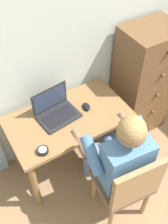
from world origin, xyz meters
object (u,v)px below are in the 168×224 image
Objects in this scene: desk at (69,126)px; dresser at (143,82)px; laptop at (56,110)px; desk_clock at (43,151)px; person_seated at (117,154)px; computer_mouse at (86,107)px; chair at (127,185)px.

desk is 0.94m from dresser.
laptop reaches higher than desk.
desk_clock is at bearing -147.51° from desk.
person_seated reaches higher than computer_mouse.
desk_clock is at bearing 149.42° from person_seated.
computer_mouse is (0.27, -0.07, -0.04)m from laptop.
chair is (-0.79, -0.79, -0.12)m from dresser.
desk is 2.87× the size of laptop.
chair is (0.14, -0.69, -0.10)m from desk.
laptop is (-0.07, 0.08, 0.17)m from desk.
dresser is at bearing 6.28° from desk.
laptop reaches higher than computer_mouse.
computer_mouse is at bearing 85.90° from chair.
dresser is 1.02m from laptop.
desk_clock reaches higher than desk.
dresser is at bearing 14.06° from desk_clock.
desk is 11.74× the size of desk_clock.
computer_mouse is at bearing 23.26° from desk_clock.
computer_mouse is (0.05, 0.70, 0.24)m from chair.
laptop reaches higher than desk_clock.
chair reaches higher than desk.
chair is 9.85× the size of desk_clock.
dresser is 1.32m from desk_clock.
person_seated is (0.02, 0.18, 0.18)m from chair.
person_seated is 3.27× the size of laptop.
computer_mouse is (0.19, 0.01, 0.13)m from desk.
dresser is at bearing 1.15° from laptop.
desk is at bearing -165.28° from computer_mouse.
person_seated is at bearing -30.58° from desk_clock.
computer_mouse is at bearing -173.05° from dresser.
laptop is at bearing 105.49° from chair.
computer_mouse is (0.03, 0.52, 0.06)m from person_seated.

